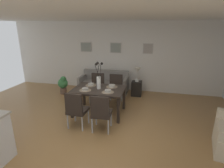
{
  "coord_description": "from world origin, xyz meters",
  "views": [
    {
      "loc": [
        1.15,
        -3.43,
        2.34
      ],
      "look_at": [
        0.05,
        1.2,
        0.84
      ],
      "focal_mm": 28.51,
      "sensor_mm": 36.0,
      "label": 1
    }
  ],
  "objects": [
    {
      "name": "framed_picture_right",
      "position": [
        0.91,
        3.18,
        1.63
      ],
      "size": [
        0.36,
        0.03,
        0.37
      ],
      "color": "#B2ADA3"
    },
    {
      "name": "bowl_far_right",
      "position": [
        0.04,
        1.23,
        0.78
      ],
      "size": [
        0.17,
        0.17,
        0.07
      ],
      "color": "#B2ADA3",
      "rests_on": "dining_table"
    },
    {
      "name": "dining_chair_near_right",
      "position": [
        -0.61,
        1.89,
        0.51
      ],
      "size": [
        0.46,
        0.46,
        0.92
      ],
      "color": "black",
      "rests_on": "ground"
    },
    {
      "name": "dining_table",
      "position": [
        -0.28,
        1.01,
        0.65
      ],
      "size": [
        1.4,
        0.99,
        0.74
      ],
      "color": "black",
      "rests_on": "ground"
    },
    {
      "name": "dining_chair_near_left",
      "position": [
        -0.57,
        0.13,
        0.51
      ],
      "size": [
        0.46,
        0.46,
        0.92
      ],
      "color": "black",
      "rests_on": "ground"
    },
    {
      "name": "bowl_far_left",
      "position": [
        0.04,
        0.79,
        0.78
      ],
      "size": [
        0.17,
        0.17,
        0.07
      ],
      "color": "#B2ADA3",
      "rests_on": "dining_table"
    },
    {
      "name": "placemat_near_left",
      "position": [
        -0.59,
        0.79,
        0.74
      ],
      "size": [
        0.32,
        0.32,
        0.01
      ],
      "primitive_type": "cylinder",
      "color": "#7F705B",
      "rests_on": "dining_table"
    },
    {
      "name": "ground_plane",
      "position": [
        0.0,
        0.0,
        0.0
      ],
      "size": [
        9.0,
        9.0,
        0.0
      ],
      "primitive_type": "plane",
      "color": "olive"
    },
    {
      "name": "framed_picture_center",
      "position": [
        -0.28,
        3.18,
        1.63
      ],
      "size": [
        0.43,
        0.03,
        0.39
      ],
      "color": "#B2ADA3"
    },
    {
      "name": "sofa",
      "position": [
        -0.61,
        2.7,
        0.28
      ],
      "size": [
        1.76,
        0.84,
        0.8
      ],
      "color": "gray",
      "rests_on": "ground"
    },
    {
      "name": "centerpiece_vase",
      "position": [
        -0.27,
        1.01,
        1.02
      ],
      "size": [
        0.21,
        0.23,
        0.73
      ],
      "color": "white",
      "rests_on": "dining_table"
    },
    {
      "name": "bowl_near_right",
      "position": [
        -0.59,
        1.23,
        0.78
      ],
      "size": [
        0.17,
        0.17,
        0.07
      ],
      "color": "#B2ADA3",
      "rests_on": "dining_table"
    },
    {
      "name": "framed_picture_left",
      "position": [
        -1.47,
        3.18,
        1.63
      ],
      "size": [
        0.43,
        0.03,
        0.37
      ],
      "color": "#B2ADA3"
    },
    {
      "name": "placemat_near_right",
      "position": [
        -0.59,
        1.23,
        0.74
      ],
      "size": [
        0.32,
        0.32,
        0.01
      ],
      "primitive_type": "cylinder",
      "color": "#7F705B",
      "rests_on": "dining_table"
    },
    {
      "name": "placemat_far_right",
      "position": [
        0.04,
        1.23,
        0.74
      ],
      "size": [
        0.32,
        0.32,
        0.01
      ],
      "primitive_type": "cylinder",
      "color": "#7F705B",
      "rests_on": "dining_table"
    },
    {
      "name": "table_lamp",
      "position": [
        0.61,
        2.67,
        0.89
      ],
      "size": [
        0.22,
        0.22,
        0.51
      ],
      "color": "beige",
      "rests_on": "side_table"
    },
    {
      "name": "dining_chair_far_left",
      "position": [
        0.05,
        0.11,
        0.51
      ],
      "size": [
        0.47,
        0.47,
        0.92
      ],
      "color": "black",
      "rests_on": "ground"
    },
    {
      "name": "dining_chair_far_right",
      "position": [
        0.01,
        1.88,
        0.51
      ],
      "size": [
        0.45,
        0.45,
        0.92
      ],
      "color": "black",
      "rests_on": "ground"
    },
    {
      "name": "placemat_far_left",
      "position": [
        0.04,
        0.79,
        0.74
      ],
      "size": [
        0.32,
        0.32,
        0.01
      ],
      "primitive_type": "cylinder",
      "color": "#7F705B",
      "rests_on": "dining_table"
    },
    {
      "name": "side_table",
      "position": [
        0.61,
        2.67,
        0.26
      ],
      "size": [
        0.36,
        0.36,
        0.52
      ],
      "primitive_type": "cube",
      "color": "black",
      "rests_on": "ground"
    },
    {
      "name": "ceiling_panel",
      "position": [
        0.0,
        0.4,
        2.64
      ],
      "size": [
        9.0,
        7.2,
        0.08
      ],
      "primitive_type": "cube",
      "color": "white"
    },
    {
      "name": "potted_plant",
      "position": [
        -2.05,
        2.23,
        0.37
      ],
      "size": [
        0.36,
        0.36,
        0.67
      ],
      "color": "brown",
      "rests_on": "ground"
    },
    {
      "name": "back_wall_panel",
      "position": [
        0.0,
        3.25,
        1.3
      ],
      "size": [
        9.0,
        0.1,
        2.6
      ],
      "primitive_type": "cube",
      "color": "silver",
      "rests_on": "ground"
    },
    {
      "name": "bowl_near_left",
      "position": [
        -0.59,
        0.79,
        0.78
      ],
      "size": [
        0.17,
        0.17,
        0.07
      ],
      "color": "#B2ADA3",
      "rests_on": "dining_table"
    }
  ]
}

